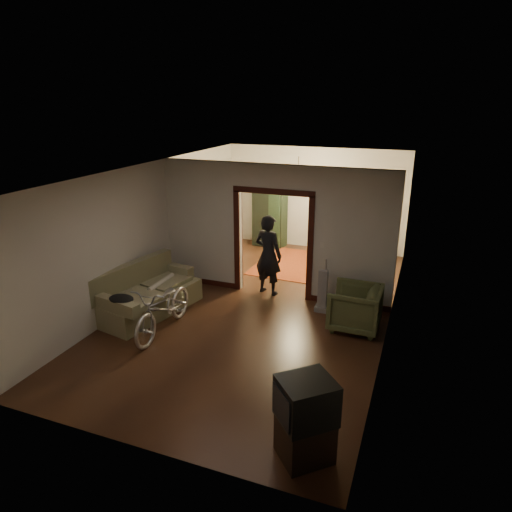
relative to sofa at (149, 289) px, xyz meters
The scene contains 24 objects.
floor 2.28m from the sofa, 26.67° to the left, with size 5.00×8.50×0.01m, color black.
ceiling 3.21m from the sofa, 26.67° to the left, with size 5.00×8.50×0.01m, color white.
wall_back 5.69m from the sofa, 69.22° to the left, with size 5.00×0.02×2.80m, color beige.
wall_left 1.45m from the sofa, 116.93° to the left, with size 0.02×8.50×2.80m, color beige.
wall_right 4.69m from the sofa, 12.56° to the left, with size 0.02×8.50×2.80m, color beige.
partition_wall 2.80m from the sofa, 41.31° to the left, with size 5.00×0.14×2.80m, color beige.
door_casing 2.72m from the sofa, 41.31° to the left, with size 1.74×0.20×2.32m, color black.
far_window 5.96m from the sofa, 62.68° to the left, with size 0.98×0.06×1.28m, color black.
chandelier 4.44m from the sofa, 60.36° to the left, with size 0.24×0.24×0.24m, color #FFE0A5.
light_switch 3.56m from the sofa, 28.85° to the left, with size 0.08×0.01×0.12m, color silver.
sofa is the anchor object (origin of this frame).
rolled_paper 0.32m from the sofa, 71.57° to the left, with size 0.11×0.11×0.86m, color beige.
jacket 0.93m from the sofa, 86.86° to the right, with size 0.46×0.35×0.14m, color black.
bicycle 0.92m from the sofa, 39.73° to the right, with size 0.64×1.83×0.96m, color silver.
armchair 3.98m from the sofa, 11.11° to the left, with size 0.88×0.91×0.83m, color #505932.
tv_stand 4.72m from the sofa, 34.45° to the right, with size 0.57×0.52×0.52m, color black.
crt_tv 4.72m from the sofa, 34.45° to the right, with size 0.61×0.55×0.52m, color black.
vacuum 3.43m from the sofa, 21.49° to the left, with size 0.27×0.21×0.87m, color gray.
person 2.58m from the sofa, 42.54° to the left, with size 0.64×0.42×1.75m, color black.
oriental_rug 4.15m from the sofa, 62.80° to the left, with size 1.76×2.31×0.02m, color maroon.
locker 5.05m from the sofa, 81.05° to the left, with size 0.89×0.49×1.77m, color #1D2F1C.
globe 5.24m from the sofa, 81.05° to the left, with size 0.29×0.29×0.29m, color #1E5972.
desk 5.58m from the sofa, 54.18° to the left, with size 0.89×0.50×0.66m, color black.
desk_chair 5.11m from the sofa, 59.83° to the left, with size 0.42×0.42×0.94m, color black.
Camera 1 is at (2.91, -7.94, 4.05)m, focal length 32.00 mm.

